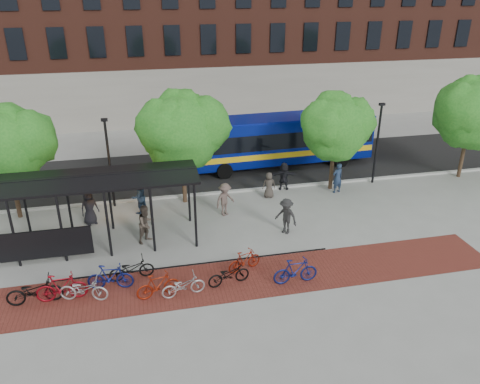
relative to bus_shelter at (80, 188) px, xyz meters
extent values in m
plane|color=#9E9E99|center=(8.13, 0.48, -3.00)|extent=(160.00, 160.00, 0.00)
cube|color=black|center=(8.13, 8.48, -2.99)|extent=(160.00, 8.00, 0.01)
cube|color=#B7B7B2|center=(8.13, 4.48, -2.94)|extent=(160.00, 0.25, 0.12)
cube|color=maroon|center=(6.13, -4.52, -3.00)|extent=(24.00, 3.00, 0.01)
cube|color=black|center=(4.83, -3.62, -3.00)|extent=(12.00, 0.05, 0.95)
cube|color=#5D2C20|center=(18.13, 26.48, 7.00)|extent=(55.00, 14.00, 20.00)
cylinder|color=black|center=(-2.87, -1.37, -1.35)|extent=(0.12, 0.12, 3.30)
cylinder|color=black|center=(-2.87, 1.33, -1.35)|extent=(0.12, 0.12, 3.30)
cylinder|color=black|center=(-0.87, -1.37, -1.35)|extent=(0.12, 0.12, 3.30)
cylinder|color=black|center=(-0.87, 1.33, -1.35)|extent=(0.12, 0.12, 3.30)
cylinder|color=black|center=(1.13, -1.37, -1.35)|extent=(0.12, 0.12, 3.30)
cylinder|color=black|center=(1.13, 1.33, -1.35)|extent=(0.12, 0.12, 3.30)
cylinder|color=black|center=(3.13, -1.37, -1.35)|extent=(0.12, 0.12, 3.30)
cylinder|color=black|center=(3.13, 1.33, -1.35)|extent=(0.12, 0.12, 3.30)
cylinder|color=black|center=(5.13, -1.37, -1.35)|extent=(0.12, 0.12, 3.30)
cylinder|color=black|center=(5.13, 1.33, -1.35)|extent=(0.12, 0.12, 3.30)
cube|color=black|center=(-1.87, -1.42, -2.00)|extent=(4.50, 0.08, 1.40)
cube|color=black|center=(0.13, -0.72, 0.45)|extent=(10.60, 1.65, 0.29)
cube|color=black|center=(0.13, 0.68, 0.45)|extent=(10.60, 1.65, 0.29)
cube|color=black|center=(0.13, 1.38, 0.05)|extent=(9.00, 0.10, 0.40)
cube|color=black|center=(1.13, 1.43, -0.60)|extent=(2.40, 0.12, 0.70)
cube|color=#FF7200|center=(1.13, 1.51, -0.60)|extent=(2.20, 0.02, 0.55)
cylinder|color=#382619|center=(-3.87, 3.78, -1.81)|extent=(0.24, 0.24, 2.38)
sphere|color=#20731E|center=(-3.87, 3.78, 0.98)|extent=(4.00, 4.00, 4.00)
sphere|color=#20731E|center=(-2.87, 3.98, 1.28)|extent=(3.20, 3.20, 3.20)
sphere|color=#20731E|center=(-3.77, 4.18, 1.78)|extent=(2.80, 2.80, 2.80)
cylinder|color=#382619|center=(5.13, 3.78, -1.74)|extent=(0.24, 0.24, 2.52)
sphere|color=#20731E|center=(5.13, 3.78, 1.20)|extent=(4.20, 4.20, 4.20)
sphere|color=#20731E|center=(6.18, 3.98, 1.50)|extent=(3.36, 3.36, 3.36)
sphere|color=#20731E|center=(4.29, 3.48, 1.60)|extent=(3.15, 3.15, 3.15)
sphere|color=#20731E|center=(5.23, 4.18, 2.00)|extent=(2.94, 2.94, 2.94)
cylinder|color=#382619|center=(14.13, 3.78, -1.86)|extent=(0.24, 0.24, 2.27)
sphere|color=#20731E|center=(14.13, 3.78, 0.80)|extent=(3.80, 3.80, 3.80)
sphere|color=#20731E|center=(15.08, 3.98, 1.10)|extent=(3.04, 3.04, 3.04)
sphere|color=#20731E|center=(13.37, 3.48, 1.20)|extent=(2.85, 2.85, 2.85)
sphere|color=#20731E|center=(14.23, 4.18, 1.60)|extent=(2.66, 2.66, 2.66)
cylinder|color=#382619|center=(23.13, 3.78, -1.77)|extent=(0.24, 0.24, 2.45)
sphere|color=#20731E|center=(23.13, 3.78, 1.21)|extent=(4.40, 4.40, 4.40)
sphere|color=#20731E|center=(22.25, 3.48, 1.61)|extent=(3.30, 3.30, 3.30)
sphere|color=#20731E|center=(23.23, 4.18, 2.01)|extent=(3.08, 3.08, 3.08)
cylinder|color=black|center=(1.13, 4.08, -0.50)|extent=(0.14, 0.14, 5.00)
cube|color=black|center=(1.13, 4.08, 2.05)|extent=(0.35, 0.20, 0.15)
cylinder|color=black|center=(17.13, 4.08, -0.50)|extent=(0.14, 0.14, 5.00)
cube|color=black|center=(17.13, 4.08, 2.05)|extent=(0.35, 0.20, 0.15)
cube|color=navy|center=(12.10, 8.31, -1.04)|extent=(12.95, 3.31, 2.94)
cube|color=black|center=(12.10, 8.31, -0.80)|extent=(12.70, 3.34, 1.07)
cube|color=yellow|center=(12.10, 8.31, -1.77)|extent=(12.83, 3.35, 0.37)
cube|color=navy|center=(12.10, 8.31, 0.37)|extent=(12.68, 3.02, 0.19)
cylinder|color=black|center=(8.05, 6.75, -2.48)|extent=(1.04, 0.34, 1.03)
cylinder|color=black|center=(7.93, 9.53, -2.48)|extent=(1.04, 0.34, 1.03)
cylinder|color=black|center=(16.26, 7.09, -2.48)|extent=(1.04, 0.34, 1.03)
cylinder|color=black|center=(16.15, 9.87, -2.48)|extent=(1.04, 0.34, 1.03)
imported|color=black|center=(-1.69, -4.35, -2.44)|extent=(2.17, 0.84, 1.12)
imported|color=maroon|center=(-0.66, -4.38, -2.40)|extent=(2.02, 0.63, 1.21)
imported|color=#B2B2B5|center=(0.18, -4.57, -2.48)|extent=(2.07, 1.15, 1.03)
imported|color=navy|center=(1.21, -4.02, -2.42)|extent=(1.97, 0.80, 1.15)
imported|color=black|center=(2.06, -3.47, -2.50)|extent=(1.97, 0.87, 1.00)
imported|color=maroon|center=(3.11, -4.98, -2.46)|extent=(1.87, 0.85, 1.08)
imported|color=#AAAAAC|center=(4.11, -5.11, -2.53)|extent=(1.87, 0.87, 0.95)
imported|color=black|center=(6.06, -4.75, -2.51)|extent=(1.93, 0.98, 0.97)
imported|color=maroon|center=(6.94, -3.86, -2.51)|extent=(1.70, 1.00, 0.99)
imported|color=navy|center=(8.83, -5.25, -2.42)|extent=(1.95, 0.57, 1.17)
imported|color=black|center=(-0.01, 2.14, -2.04)|extent=(1.12, 1.00, 1.93)
imported|color=#223650|center=(2.53, 2.93, -2.03)|extent=(1.19, 1.16, 1.93)
imported|color=brown|center=(7.10, 1.62, -2.06)|extent=(1.39, 1.20, 1.87)
imported|color=black|center=(11.27, 4.28, -2.13)|extent=(1.68, 0.80, 1.73)
imported|color=#3F3832|center=(10.06, 3.32, -2.21)|extent=(0.82, 0.58, 1.57)
imported|color=#21314D|center=(14.28, 3.16, -2.06)|extent=(0.78, 0.62, 1.88)
imported|color=brown|center=(2.84, -0.38, -2.02)|extent=(1.20, 1.18, 1.95)
imported|color=#242424|center=(9.73, -1.02, -2.05)|extent=(1.34, 1.39, 1.90)
camera|label=1|loc=(3.00, -20.94, 8.73)|focal=35.00mm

